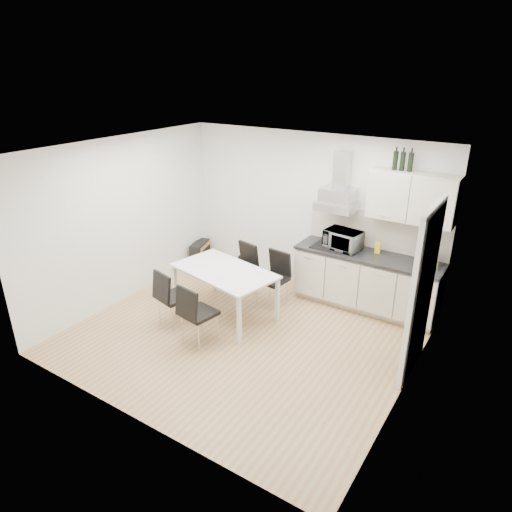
{
  "coord_description": "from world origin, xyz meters",
  "views": [
    {
      "loc": [
        3.16,
        -4.56,
        3.58
      ],
      "look_at": [
        -0.01,
        0.36,
        1.1
      ],
      "focal_mm": 32.0,
      "sensor_mm": 36.0,
      "label": 1
    }
  ],
  "objects_px": {
    "guitar_amp": "(200,253)",
    "floor_speaker": "(244,262)",
    "chair_far_right": "(272,280)",
    "chair_far_left": "(240,271)",
    "dining_table": "(224,274)",
    "chair_near_left": "(175,297)",
    "kitchenette": "(371,259)",
    "chair_near_right": "(199,314)"
  },
  "relations": [
    {
      "from": "guitar_amp",
      "to": "floor_speaker",
      "type": "distance_m",
      "value": 0.88
    },
    {
      "from": "chair_far_right",
      "to": "floor_speaker",
      "type": "xyz_separation_m",
      "value": [
        -1.17,
        0.91,
        -0.31
      ]
    },
    {
      "from": "chair_far_right",
      "to": "guitar_amp",
      "type": "xyz_separation_m",
      "value": [
        -2.01,
        0.66,
        -0.22
      ]
    },
    {
      "from": "chair_far_left",
      "to": "chair_far_right",
      "type": "bearing_deg",
      "value": -169.83
    },
    {
      "from": "dining_table",
      "to": "chair_far_right",
      "type": "distance_m",
      "value": 0.82
    },
    {
      "from": "dining_table",
      "to": "chair_near_left",
      "type": "xyz_separation_m",
      "value": [
        -0.45,
        -0.62,
        -0.24
      ]
    },
    {
      "from": "chair_far_right",
      "to": "floor_speaker",
      "type": "bearing_deg",
      "value": -31.05
    },
    {
      "from": "kitchenette",
      "to": "dining_table",
      "type": "relative_size",
      "value": 1.5
    },
    {
      "from": "kitchenette",
      "to": "guitar_amp",
      "type": "height_order",
      "value": "kitchenette"
    },
    {
      "from": "dining_table",
      "to": "chair_far_right",
      "type": "xyz_separation_m",
      "value": [
        0.45,
        0.64,
        -0.24
      ]
    },
    {
      "from": "guitar_amp",
      "to": "floor_speaker",
      "type": "height_order",
      "value": "guitar_amp"
    },
    {
      "from": "dining_table",
      "to": "chair_far_left",
      "type": "height_order",
      "value": "chair_far_left"
    },
    {
      "from": "chair_near_right",
      "to": "kitchenette",
      "type": "bearing_deg",
      "value": 63.26
    },
    {
      "from": "chair_near_left",
      "to": "guitar_amp",
      "type": "bearing_deg",
      "value": 134.11
    },
    {
      "from": "floor_speaker",
      "to": "chair_far_right",
      "type": "bearing_deg",
      "value": -38.8
    },
    {
      "from": "kitchenette",
      "to": "dining_table",
      "type": "distance_m",
      "value": 2.24
    },
    {
      "from": "chair_far_right",
      "to": "chair_near_left",
      "type": "relative_size",
      "value": 1.0
    },
    {
      "from": "chair_far_left",
      "to": "guitar_amp",
      "type": "bearing_deg",
      "value": -13.05
    },
    {
      "from": "chair_far_left",
      "to": "chair_near_right",
      "type": "height_order",
      "value": "same"
    },
    {
      "from": "chair_far_right",
      "to": "guitar_amp",
      "type": "distance_m",
      "value": 2.13
    },
    {
      "from": "guitar_amp",
      "to": "chair_far_right",
      "type": "bearing_deg",
      "value": -35.08
    },
    {
      "from": "chair_far_right",
      "to": "dining_table",
      "type": "bearing_deg",
      "value": 61.98
    },
    {
      "from": "dining_table",
      "to": "chair_far_right",
      "type": "height_order",
      "value": "chair_far_right"
    },
    {
      "from": "chair_near_left",
      "to": "chair_near_right",
      "type": "bearing_deg",
      "value": -1.89
    },
    {
      "from": "chair_far_left",
      "to": "kitchenette",
      "type": "bearing_deg",
      "value": -147.48
    },
    {
      "from": "dining_table",
      "to": "chair_near_left",
      "type": "height_order",
      "value": "chair_near_left"
    },
    {
      "from": "chair_far_left",
      "to": "guitar_amp",
      "type": "distance_m",
      "value": 1.54
    },
    {
      "from": "dining_table",
      "to": "floor_speaker",
      "type": "bearing_deg",
      "value": 126.29
    },
    {
      "from": "dining_table",
      "to": "floor_speaker",
      "type": "relative_size",
      "value": 6.39
    },
    {
      "from": "dining_table",
      "to": "chair_far_left",
      "type": "xyz_separation_m",
      "value": [
        -0.17,
        0.66,
        -0.24
      ]
    },
    {
      "from": "dining_table",
      "to": "guitar_amp",
      "type": "bearing_deg",
      "value": 151.58
    },
    {
      "from": "floor_speaker",
      "to": "dining_table",
      "type": "bearing_deg",
      "value": -66.04
    },
    {
      "from": "chair_far_right",
      "to": "floor_speaker",
      "type": "height_order",
      "value": "chair_far_right"
    },
    {
      "from": "guitar_amp",
      "to": "floor_speaker",
      "type": "bearing_deg",
      "value": -0.3
    },
    {
      "from": "kitchenette",
      "to": "chair_far_left",
      "type": "bearing_deg",
      "value": -159.33
    },
    {
      "from": "dining_table",
      "to": "chair_far_right",
      "type": "relative_size",
      "value": 1.91
    },
    {
      "from": "dining_table",
      "to": "chair_far_left",
      "type": "distance_m",
      "value": 0.72
    },
    {
      "from": "chair_far_left",
      "to": "floor_speaker",
      "type": "xyz_separation_m",
      "value": [
        -0.54,
        0.89,
        -0.31
      ]
    },
    {
      "from": "kitchenette",
      "to": "dining_table",
      "type": "bearing_deg",
      "value": -141.64
    },
    {
      "from": "kitchenette",
      "to": "chair_far_right",
      "type": "relative_size",
      "value": 2.86
    },
    {
      "from": "chair_near_left",
      "to": "chair_near_right",
      "type": "xyz_separation_m",
      "value": [
        0.6,
        -0.17,
        0.0
      ]
    },
    {
      "from": "kitchenette",
      "to": "chair_near_right",
      "type": "relative_size",
      "value": 2.86
    }
  ]
}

